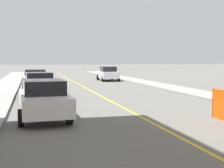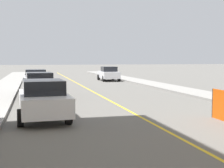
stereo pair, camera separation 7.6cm
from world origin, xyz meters
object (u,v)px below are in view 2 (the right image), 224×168
object	(u,v)px
parked_car_curb_mid	(39,85)
parked_car_opposite_side	(109,74)
parked_car_curb_far	(36,79)
parked_car_curb_near	(43,99)

from	to	relation	value
parked_car_curb_mid	parked_car_opposite_side	xyz separation A→B (m)	(7.86, 13.88, 0.00)
parked_car_curb_far	parked_car_opposite_side	xyz separation A→B (m)	(8.03, 8.14, 0.00)
parked_car_curb_near	parked_car_opposite_side	distance (m)	22.59
parked_car_curb_mid	parked_car_curb_far	size ratio (longest dim) A/B	1.01
parked_car_curb_near	parked_car_curb_far	xyz separation A→B (m)	(-0.17, 13.04, 0.00)
parked_car_curb_far	parked_car_opposite_side	bearing A→B (deg)	44.43
parked_car_curb_mid	parked_car_curb_near	bearing A→B (deg)	-92.81
parked_car_curb_far	parked_car_opposite_side	distance (m)	11.43
parked_car_curb_mid	parked_car_curb_far	xyz separation A→B (m)	(-0.17, 5.74, 0.00)
parked_car_curb_mid	parked_car_opposite_side	world-z (taller)	same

